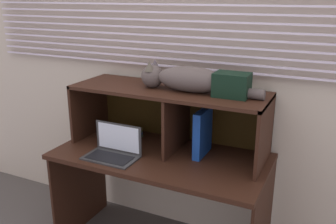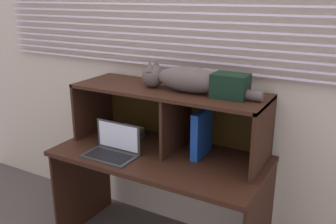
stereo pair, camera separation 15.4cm
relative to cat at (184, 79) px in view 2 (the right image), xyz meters
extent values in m
cube|color=beige|center=(-0.12, 0.27, 0.03)|extent=(4.40, 0.04, 2.50)
cube|color=silver|center=(-0.12, 0.22, 0.03)|extent=(3.26, 0.02, 0.01)
cube|color=silver|center=(-0.12, 0.22, 0.08)|extent=(3.26, 0.02, 0.01)
cube|color=silver|center=(-0.12, 0.22, 0.13)|extent=(3.26, 0.02, 0.01)
cube|color=silver|center=(-0.12, 0.22, 0.18)|extent=(3.26, 0.02, 0.01)
cube|color=silver|center=(-0.12, 0.22, 0.23)|extent=(3.26, 0.02, 0.01)
cube|color=silver|center=(-0.12, 0.22, 0.28)|extent=(3.26, 0.02, 0.01)
cube|color=silver|center=(-0.12, 0.22, 0.33)|extent=(3.26, 0.02, 0.01)
cube|color=silver|center=(-0.12, 0.22, 0.39)|extent=(3.26, 0.02, 0.01)
cube|color=silver|center=(-0.12, 0.22, 0.44)|extent=(3.26, 0.02, 0.01)
cube|color=black|center=(-0.12, -0.11, -0.50)|extent=(1.37, 0.68, 0.03)
cube|color=black|center=(-0.79, -0.11, -0.87)|extent=(0.02, 0.61, 0.70)
cube|color=black|center=(-0.12, 0.00, -0.09)|extent=(1.28, 0.43, 0.02)
cube|color=black|center=(-0.75, 0.00, -0.28)|extent=(0.02, 0.43, 0.41)
cube|color=black|center=(0.51, 0.00, -0.28)|extent=(0.02, 0.43, 0.41)
cube|color=black|center=(-0.05, 0.00, -0.29)|extent=(0.02, 0.41, 0.39)
cube|color=#302008|center=(-0.12, 0.21, -0.28)|extent=(1.28, 0.01, 0.41)
ellipsoid|color=#504541|center=(0.04, 0.00, 0.00)|extent=(0.45, 0.18, 0.16)
sphere|color=#504541|center=(-0.23, 0.00, 0.00)|extent=(0.15, 0.15, 0.15)
cone|color=#504A3D|center=(-0.23, -0.04, 0.07)|extent=(0.07, 0.07, 0.07)
cone|color=#4C4345|center=(-0.23, 0.04, 0.07)|extent=(0.07, 0.07, 0.07)
cylinder|color=#504541|center=(0.36, 0.00, -0.05)|extent=(0.27, 0.06, 0.06)
cube|color=#303030|center=(-0.37, -0.31, -0.48)|extent=(0.34, 0.20, 0.01)
cube|color=#303030|center=(-0.37, -0.21, -0.38)|extent=(0.34, 0.01, 0.19)
cube|color=white|center=(-0.37, -0.21, -0.38)|extent=(0.30, 0.00, 0.17)
cube|color=black|center=(-0.37, -0.32, -0.47)|extent=(0.29, 0.14, 0.00)
cube|color=#153D93|center=(0.13, 0.00, -0.34)|extent=(0.05, 0.23, 0.30)
cube|color=#426951|center=(-0.46, 0.00, -0.48)|extent=(0.18, 0.21, 0.02)
cube|color=#364E84|center=(-0.46, 0.00, -0.46)|extent=(0.18, 0.21, 0.02)
cube|color=#496F3E|center=(-0.46, 0.00, -0.44)|extent=(0.18, 0.21, 0.02)
cube|color=tan|center=(-0.46, -0.01, -0.42)|extent=(0.18, 0.21, 0.02)
cube|color=black|center=(0.30, 0.00, -0.01)|extent=(0.21, 0.15, 0.14)
camera|label=1|loc=(0.87, -2.06, 0.50)|focal=39.41mm
camera|label=2|loc=(1.00, -1.99, 0.50)|focal=39.41mm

